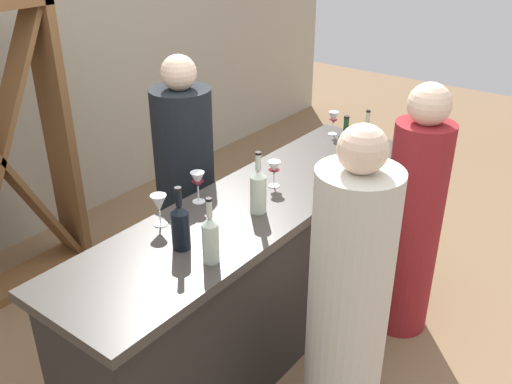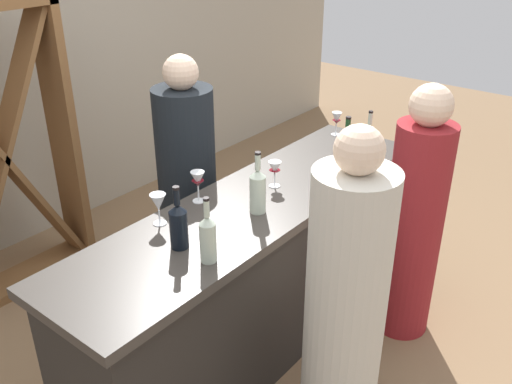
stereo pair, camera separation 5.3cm
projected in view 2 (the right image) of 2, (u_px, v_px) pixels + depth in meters
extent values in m
plane|color=#846647|center=(256.00, 345.00, 3.33)|extent=(12.00, 12.00, 0.00)
cube|color=#B2A893|center=(10.00, 54.00, 3.92)|extent=(8.00, 0.10, 2.80)
cube|color=#2A2723|center=(256.00, 281.00, 3.13)|extent=(2.32, 0.54, 0.92)
cube|color=#3D3833|center=(256.00, 205.00, 2.91)|extent=(2.40, 0.62, 0.05)
cube|color=brown|center=(64.00, 136.00, 3.81)|extent=(0.06, 0.28, 1.86)
cube|color=brown|center=(27.00, 276.00, 3.90)|extent=(0.98, 0.28, 0.06)
cube|color=brown|center=(0.00, 157.00, 3.49)|extent=(0.89, 0.20, 1.76)
cube|color=brown|center=(0.00, 157.00, 3.49)|extent=(0.89, 0.20, 1.76)
cylinder|color=black|center=(179.00, 230.00, 2.46)|extent=(0.08, 0.08, 0.18)
cone|color=black|center=(177.00, 208.00, 2.41)|extent=(0.08, 0.08, 0.03)
cylinder|color=black|center=(177.00, 197.00, 2.39)|extent=(0.03, 0.03, 0.07)
cylinder|color=black|center=(176.00, 188.00, 2.37)|extent=(0.03, 0.03, 0.01)
cylinder|color=#B7C6B2|center=(208.00, 243.00, 2.37)|extent=(0.07, 0.07, 0.18)
cone|color=#B7C6B2|center=(207.00, 220.00, 2.32)|extent=(0.07, 0.07, 0.03)
cylinder|color=#B7C6B2|center=(207.00, 209.00, 2.29)|extent=(0.03, 0.03, 0.08)
cylinder|color=black|center=(206.00, 199.00, 2.27)|extent=(0.03, 0.03, 0.01)
cylinder|color=#B7C6B2|center=(258.00, 194.00, 2.75)|extent=(0.08, 0.08, 0.19)
cone|color=#B7C6B2|center=(258.00, 173.00, 2.70)|extent=(0.08, 0.08, 0.04)
cylinder|color=#B7C6B2|center=(258.00, 162.00, 2.67)|extent=(0.03, 0.03, 0.08)
cylinder|color=black|center=(258.00, 153.00, 2.65)|extent=(0.03, 0.03, 0.01)
cylinder|color=#193D1E|center=(346.00, 154.00, 3.21)|extent=(0.08, 0.08, 0.19)
cone|color=#193D1E|center=(347.00, 135.00, 3.16)|extent=(0.08, 0.08, 0.04)
cylinder|color=#193D1E|center=(348.00, 125.00, 3.13)|extent=(0.03, 0.03, 0.08)
cylinder|color=black|center=(349.00, 118.00, 3.11)|extent=(0.03, 0.03, 0.01)
cylinder|color=#B7C6B2|center=(368.00, 143.00, 3.38)|extent=(0.07, 0.07, 0.17)
cone|color=#B7C6B2|center=(370.00, 127.00, 3.33)|extent=(0.07, 0.07, 0.03)
cylinder|color=#B7C6B2|center=(370.00, 119.00, 3.31)|extent=(0.02, 0.02, 0.07)
cylinder|color=black|center=(371.00, 112.00, 3.29)|extent=(0.03, 0.03, 0.01)
cylinder|color=white|center=(274.00, 186.00, 3.04)|extent=(0.06, 0.06, 0.00)
cylinder|color=white|center=(275.00, 180.00, 3.03)|extent=(0.01, 0.01, 0.07)
cone|color=white|center=(275.00, 168.00, 3.00)|extent=(0.07, 0.07, 0.07)
cone|color=maroon|center=(275.00, 172.00, 3.01)|extent=(0.06, 0.06, 0.02)
cylinder|color=white|center=(336.00, 135.00, 3.73)|extent=(0.06, 0.06, 0.00)
cylinder|color=white|center=(336.00, 129.00, 3.71)|extent=(0.01, 0.01, 0.08)
cone|color=white|center=(337.00, 118.00, 3.68)|extent=(0.07, 0.07, 0.08)
cone|color=maroon|center=(336.00, 122.00, 3.69)|extent=(0.06, 0.06, 0.02)
cylinder|color=white|center=(160.00, 223.00, 2.69)|extent=(0.07, 0.07, 0.00)
cylinder|color=white|center=(159.00, 216.00, 2.67)|extent=(0.01, 0.01, 0.07)
cone|color=white|center=(158.00, 202.00, 2.63)|extent=(0.08, 0.08, 0.08)
cylinder|color=white|center=(199.00, 201.00, 2.89)|extent=(0.07, 0.07, 0.00)
cylinder|color=white|center=(198.00, 193.00, 2.87)|extent=(0.01, 0.01, 0.08)
cone|color=white|center=(198.00, 179.00, 2.83)|extent=(0.07, 0.07, 0.08)
cone|color=maroon|center=(198.00, 183.00, 2.84)|extent=(0.06, 0.06, 0.03)
cylinder|color=beige|center=(344.00, 323.00, 2.42)|extent=(0.38, 0.38, 1.44)
sphere|color=beige|center=(359.00, 150.00, 2.06)|extent=(0.19, 0.19, 0.19)
cylinder|color=maroon|center=(413.00, 233.00, 3.21)|extent=(0.35, 0.35, 1.31)
sphere|color=beige|center=(431.00, 105.00, 2.87)|extent=(0.23, 0.23, 0.23)
cylinder|color=black|center=(189.00, 202.00, 3.43)|extent=(0.44, 0.44, 1.42)
sphere|color=beige|center=(181.00, 72.00, 3.07)|extent=(0.20, 0.20, 0.20)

